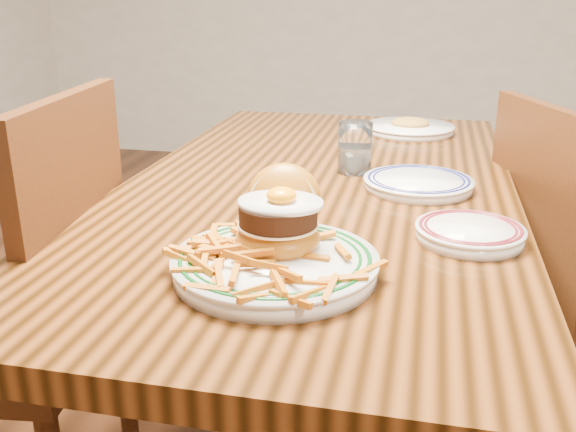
% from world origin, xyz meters
% --- Properties ---
extents(table, '(0.85, 1.60, 0.75)m').
position_xyz_m(table, '(0.00, 0.00, 0.66)').
color(table, black).
rests_on(table, floor).
extents(chair_left, '(0.51, 0.51, 0.98)m').
position_xyz_m(chair_left, '(-0.55, -0.33, 0.52)').
color(chair_left, '#3D200C').
rests_on(chair_left, floor).
extents(chair_right, '(0.56, 0.56, 0.92)m').
position_xyz_m(chair_right, '(0.60, 0.13, 0.50)').
color(chair_right, '#3D200C').
rests_on(chair_right, floor).
extents(main_plate, '(0.31, 0.33, 0.15)m').
position_xyz_m(main_plate, '(0.02, -0.48, 0.79)').
color(main_plate, silver).
rests_on(main_plate, table).
extents(side_plate, '(0.19, 0.19, 0.03)m').
position_xyz_m(side_plate, '(0.31, -0.29, 0.77)').
color(side_plate, silver).
rests_on(side_plate, table).
extents(rear_plate, '(0.24, 0.24, 0.03)m').
position_xyz_m(rear_plate, '(0.22, -0.00, 0.76)').
color(rear_plate, silver).
rests_on(rear_plate, table).
extents(water_glass, '(0.08, 0.08, 0.12)m').
position_xyz_m(water_glass, '(0.07, 0.10, 0.80)').
color(water_glass, white).
rests_on(water_glass, table).
extents(far_plate, '(0.26, 0.26, 0.05)m').
position_xyz_m(far_plate, '(0.18, 0.56, 0.77)').
color(far_plate, silver).
rests_on(far_plate, table).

